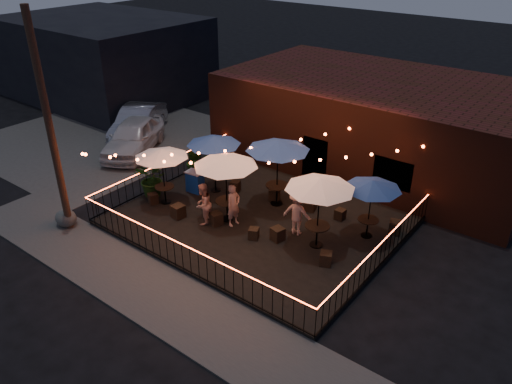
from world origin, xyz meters
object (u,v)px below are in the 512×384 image
boulder (66,218)px  cafe_table_2 (226,162)px  cafe_table_1 (214,141)px  utility_pole (50,128)px  cooler (195,181)px  cafe_table_4 (320,185)px  cafe_table_0 (161,154)px  cafe_table_3 (278,146)px  cafe_table_5 (373,185)px

boulder → cafe_table_2: bearing=39.8°
cafe_table_1 → utility_pole: bearing=-114.9°
cafe_table_1 → cooler: (-0.61, -0.59, -1.77)m
cafe_table_2 → cooler: bearing=160.3°
cafe_table_1 → cafe_table_4: (5.55, -0.93, 0.15)m
cafe_table_2 → boulder: 6.48m
cafe_table_2 → cooler: size_ratio=3.27×
boulder → cafe_table_1: bearing=63.0°
cafe_table_0 → cafe_table_3: cafe_table_3 is taller
utility_pole → cafe_table_3: bearing=49.2°
cafe_table_0 → utility_pole: bearing=-115.1°
cafe_table_2 → boulder: size_ratio=3.43×
cafe_table_5 → cafe_table_0: bearing=-160.4°
cooler → cafe_table_3: bearing=13.8°
cafe_table_0 → cafe_table_4: (6.47, 1.08, 0.25)m
cafe_table_3 → cafe_table_4: size_ratio=1.05×
cafe_table_4 → boulder: 9.67m
cafe_table_2 → cafe_table_3: size_ratio=1.10×
cafe_table_1 → cafe_table_4: cafe_table_4 is taller
cafe_table_0 → cooler: (0.31, 1.42, -1.67)m
cafe_table_1 → cafe_table_2: size_ratio=0.81×
utility_pole → cafe_table_5: 11.19m
cafe_table_2 → cafe_table_5: bearing=24.7°
cafe_table_4 → cafe_table_5: (1.13, 1.62, -0.34)m
cafe_table_0 → cooler: bearing=77.8°
utility_pole → cafe_table_2: (4.45, 3.92, -1.44)m
utility_pole → cafe_table_3: (5.24, 6.06, -1.34)m
cafe_table_3 → cafe_table_4: bearing=-29.0°
cafe_table_4 → cafe_table_0: bearing=-170.5°
cafe_table_1 → cooler: cafe_table_1 is taller
cooler → cafe_table_0: bearing=-108.5°
utility_pole → cafe_table_4: (8.07, 4.49, -1.46)m
cafe_table_1 → cafe_table_5: size_ratio=0.98×
utility_pole → cafe_table_1: 6.19m
cafe_table_5 → cafe_table_2: bearing=-155.3°
utility_pole → cafe_table_1: size_ratio=3.26×
cafe_table_2 → cafe_table_4: bearing=8.9°
cafe_table_2 → boulder: (-4.67, -3.90, -2.22)m
cafe_table_1 → boulder: (-2.75, -5.40, -2.05)m
cafe_table_3 → boulder: (-5.46, -6.04, -2.32)m
utility_pole → cooler: 6.20m
cafe_table_2 → cafe_table_4: (3.62, 0.57, -0.02)m
cafe_table_4 → cafe_table_5: 2.01m
cafe_table_2 → cafe_table_3: 2.28m
cafe_table_5 → cooler: cafe_table_5 is taller
cooler → boulder: size_ratio=1.05×
cafe_table_3 → cafe_table_1: bearing=-166.8°
cafe_table_2 → cafe_table_4: size_ratio=1.15×
cafe_table_1 → cafe_table_4: 5.63m
cafe_table_2 → cafe_table_4: 3.66m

